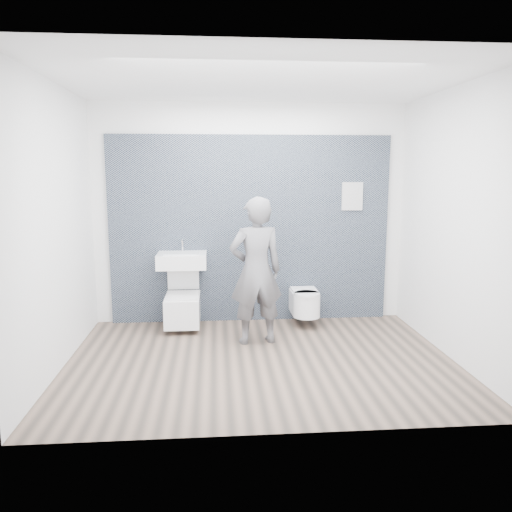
{
  "coord_description": "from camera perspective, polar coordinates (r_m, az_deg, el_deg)",
  "views": [
    {
      "loc": [
        -0.45,
        -4.93,
        1.93
      ],
      "look_at": [
        0.0,
        0.6,
        1.0
      ],
      "focal_mm": 35.0,
      "sensor_mm": 36.0,
      "label": 1
    }
  ],
  "objects": [
    {
      "name": "info_placard",
      "position": [
        6.87,
        10.51,
        -6.96
      ],
      "size": [
        0.27,
        0.03,
        0.36
      ],
      "primitive_type": "cube",
      "color": "white",
      "rests_on": "ground"
    },
    {
      "name": "toilet_square",
      "position": [
        6.31,
        -8.37,
        -5.83
      ],
      "size": [
        0.42,
        0.61,
        0.82
      ],
      "color": "white",
      "rests_on": "ground"
    },
    {
      "name": "visitor",
      "position": [
        5.61,
        -0.0,
        -1.73
      ],
      "size": [
        0.67,
        0.5,
        1.67
      ],
      "primitive_type": "imported",
      "rotation": [
        0.0,
        0.0,
        3.31
      ],
      "color": "#5E5E62",
      "rests_on": "ground"
    },
    {
      "name": "washbasin",
      "position": [
        6.25,
        -8.46,
        -0.45
      ],
      "size": [
        0.6,
        0.45,
        0.45
      ],
      "color": "white",
      "rests_on": "ground"
    },
    {
      "name": "ground",
      "position": [
        5.31,
        0.54,
        -11.79
      ],
      "size": [
        4.0,
        4.0,
        0.0
      ],
      "primitive_type": "plane",
      "color": "brown",
      "rests_on": "ground"
    },
    {
      "name": "tile_wall",
      "position": [
        6.7,
        -0.61,
        -7.23
      ],
      "size": [
        3.6,
        0.06,
        2.4
      ],
      "primitive_type": "cube",
      "color": "black",
      "rests_on": "ground"
    },
    {
      "name": "toilet_rounded",
      "position": [
        6.4,
        5.64,
        -5.32
      ],
      "size": [
        0.34,
        0.57,
        0.31
      ],
      "color": "white",
      "rests_on": "ground"
    },
    {
      "name": "room_shell",
      "position": [
        4.95,
        0.57,
        7.31
      ],
      "size": [
        4.0,
        4.0,
        4.0
      ],
      "color": "silver",
      "rests_on": "ground"
    }
  ]
}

